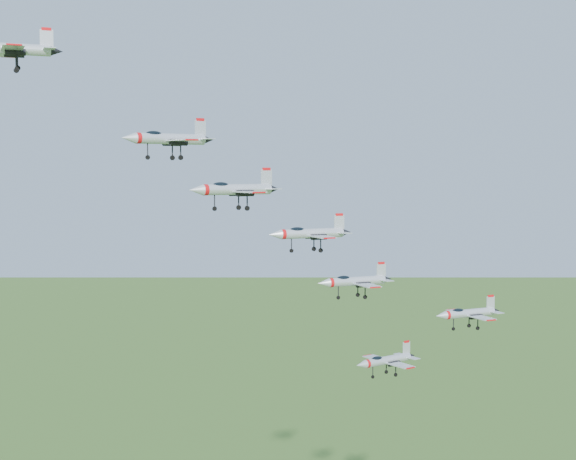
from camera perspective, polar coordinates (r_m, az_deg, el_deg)
name	(u,v)px	position (r m, az deg, el deg)	size (l,w,h in m)	color
jet_lead	(6,48)	(109.63, -19.44, 12.09)	(13.74, 11.28, 3.68)	silver
jet_left_high	(168,139)	(99.10, -8.55, 6.45)	(12.36, 10.39, 3.32)	silver
jet_right_high	(234,189)	(86.79, -3.84, 2.91)	(11.02, 9.19, 2.95)	silver
jet_left_low	(310,233)	(116.34, 1.54, -0.23)	(13.15, 10.80, 3.53)	silver
jet_right_low	(355,281)	(106.12, 4.75, -3.63)	(11.05, 9.06, 2.96)	silver
jet_trail	(386,360)	(112.64, 6.96, -9.18)	(10.65, 8.96, 2.86)	silver
jet_extra	(468,313)	(131.22, 12.65, -5.79)	(12.42, 10.21, 3.33)	silver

